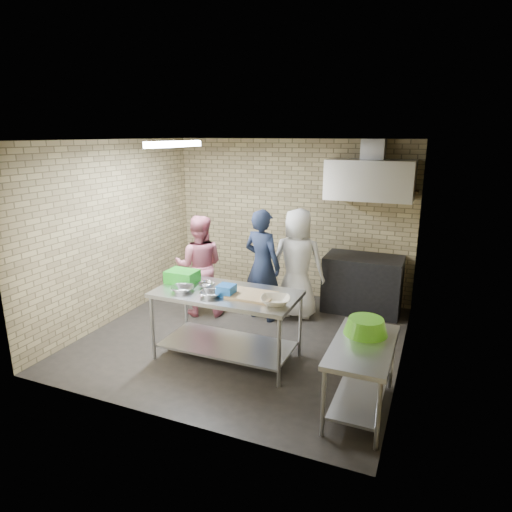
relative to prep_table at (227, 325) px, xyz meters
The scene contains 26 objects.
floor 0.76m from the prep_table, 93.91° to the left, with size 4.20×4.20×0.00m, color black.
ceiling 2.34m from the prep_table, 93.91° to the left, with size 4.20×4.20×0.00m, color black.
back_wall 2.77m from the prep_table, 90.92° to the left, with size 4.20×0.06×2.70m, color tan.
front_wall 1.65m from the prep_table, 91.74° to the right, with size 4.20×0.06×2.70m, color tan.
left_wall 2.41m from the prep_table, 163.96° to the left, with size 0.06×4.00×2.70m, color tan.
right_wall 2.33m from the prep_table, 16.66° to the left, with size 0.06×4.00×2.70m, color tan.
prep_table is the anchor object (origin of this frame).
side_counter 1.82m from the prep_table, 15.40° to the right, with size 0.60×1.20×0.75m, color silver.
stove 2.62m from the prep_table, 60.01° to the left, with size 1.20×0.70×0.90m, color black.
range_hood 3.13m from the prep_table, 60.54° to the left, with size 1.30×0.60×0.60m, color silver.
hood_duct 3.50m from the prep_table, 62.06° to the left, with size 0.35×0.30×0.30m, color #A5A8AD.
wall_shelf 3.32m from the prep_table, 57.31° to the left, with size 0.80×0.20×0.04m, color #3F2B19.
fluorescent_fixture 2.51m from the prep_table, 149.42° to the left, with size 0.10×1.25×0.08m, color white.
green_crate 0.88m from the prep_table, behind, with size 0.40×0.30×0.16m, color green.
blue_tub 0.52m from the prep_table, 63.43° to the right, with size 0.20×0.20×0.13m, color blue.
cutting_board 0.58m from the prep_table, ahead, with size 0.54×0.42×0.03m, color tan.
mixing_bowl_a 0.72m from the prep_table, 158.20° to the right, with size 0.28×0.28×0.07m, color #A9ACB0.
mixing_bowl_b 0.57m from the prep_table, behind, with size 0.21×0.21×0.07m, color #B5B6BC.
mixing_bowl_c 0.53m from the prep_table, 114.44° to the right, with size 0.26×0.26×0.06m, color silver.
ceramic_bowl 0.87m from the prep_table, 12.09° to the right, with size 0.34×0.34×0.08m, color beige.
green_basin 1.80m from the prep_table, ahead, with size 0.46×0.46×0.17m, color #59C626, non-canonical shape.
bottle_red 3.26m from the prep_table, 61.55° to the left, with size 0.07×0.07×0.18m, color #B22619.
bottle_green 3.44m from the prep_table, 54.95° to the left, with size 0.06×0.06×0.15m, color green.
man_navy 1.41m from the prep_table, 92.64° to the left, with size 0.62×0.41×1.71m, color black.
woman_pink 1.59m from the prep_table, 132.01° to the left, with size 0.77×0.60×1.58m, color #CA6A81.
woman_white 1.75m from the prep_table, 76.58° to the left, with size 0.83×0.54×1.71m, color white.
Camera 1 is at (2.36, -5.24, 2.77)m, focal length 31.17 mm.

